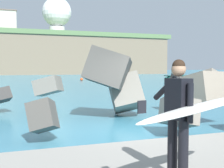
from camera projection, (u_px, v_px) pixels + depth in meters
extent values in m
plane|color=teal|center=(139.00, 132.00, 8.78)|extent=(400.00, 400.00, 0.00)
cube|color=slate|center=(179.00, 112.00, 8.13)|extent=(1.14, 1.07, 1.04)
cube|color=#4C4944|center=(108.00, 69.00, 10.88)|extent=(2.12, 1.75, 1.74)
cube|color=#4C4944|center=(43.00, 116.00, 7.49)|extent=(0.90, 1.02, 1.01)
cube|color=#3D3A38|center=(178.00, 81.00, 12.46)|extent=(0.65, 0.68, 0.62)
cube|color=slate|center=(210.00, 81.00, 10.42)|extent=(0.85, 0.82, 0.90)
cube|color=gray|center=(206.00, 89.00, 9.91)|extent=(1.43, 1.44, 1.26)
cube|color=#3D3A38|center=(0.00, 96.00, 12.23)|extent=(1.00, 1.00, 0.85)
cube|color=slate|center=(126.00, 93.00, 11.58)|extent=(1.62, 1.93, 1.80)
cube|color=slate|center=(48.00, 86.00, 11.01)|extent=(1.22, 1.16, 0.85)
cylinder|color=black|center=(172.00, 147.00, 4.49)|extent=(0.15, 0.15, 0.90)
cylinder|color=black|center=(183.00, 151.00, 4.28)|extent=(0.15, 0.15, 0.90)
cube|color=black|center=(178.00, 99.00, 4.34)|extent=(0.27, 0.41, 0.60)
sphere|color=#A87A5B|center=(179.00, 69.00, 4.32)|extent=(0.21, 0.21, 0.21)
sphere|color=black|center=(179.00, 66.00, 4.31)|extent=(0.19, 0.19, 0.19)
cylinder|color=black|center=(165.00, 89.00, 4.69)|extent=(0.16, 0.53, 0.41)
cylinder|color=black|center=(190.00, 103.00, 4.12)|extent=(0.09, 0.09, 0.56)
ellipsoid|color=white|center=(199.00, 108.00, 4.11)|extent=(2.12, 0.64, 0.37)
cube|color=black|center=(142.00, 107.00, 3.66)|extent=(0.12, 0.04, 0.16)
ellipsoid|color=#1E6656|center=(179.00, 78.00, 45.14)|extent=(4.75, 1.60, 0.72)
cube|color=#164C41|center=(179.00, 76.00, 45.12)|extent=(4.37, 1.47, 0.10)
cube|color=#B7B2A8|center=(177.00, 71.00, 44.97)|extent=(1.43, 0.94, 1.29)
cube|color=#334C5B|center=(177.00, 66.00, 44.93)|extent=(1.29, 0.84, 0.12)
sphere|color=#E54C1E|center=(82.00, 79.00, 42.35)|extent=(0.44, 0.44, 0.44)
cylinder|color=silver|center=(57.00, 31.00, 91.91)|extent=(4.76, 4.76, 2.85)
sphere|color=white|center=(57.00, 12.00, 91.58)|extent=(8.96, 8.96, 8.96)
cube|color=#B2ADA3|center=(5.00, 23.00, 84.16)|extent=(6.06, 6.76, 5.89)
cube|color=#66564C|center=(5.00, 12.00, 83.99)|extent=(6.36, 7.09, 0.30)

